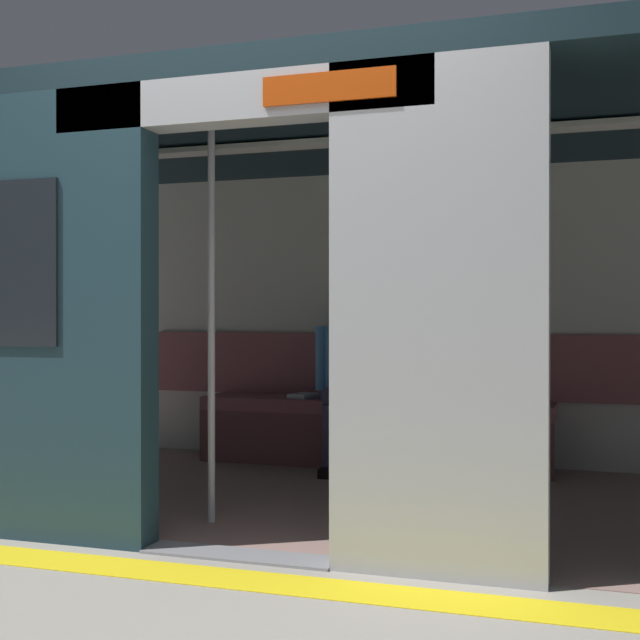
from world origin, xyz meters
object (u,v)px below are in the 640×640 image
at_px(handbag, 406,388).
at_px(person_seated, 353,368).
at_px(bench_seat, 371,416).
at_px(book, 304,395).
at_px(grab_pole_door, 211,319).
at_px(grab_pole_far, 356,319).
at_px(train_car, 316,243).

bearing_deg(handbag, person_seated, 17.80).
bearing_deg(bench_seat, handbag, -165.83).
bearing_deg(book, handbag, -163.53).
distance_m(person_seated, grab_pole_door, 1.75).
xyz_separation_m(bench_seat, grab_pole_far, (-0.37, 1.72, 0.67)).
height_order(bench_seat, grab_pole_far, grab_pole_far).
xyz_separation_m(bench_seat, person_seated, (0.11, 0.05, 0.33)).
distance_m(bench_seat, person_seated, 0.35).
bearing_deg(grab_pole_far, bench_seat, -77.87).
relative_size(train_car, bench_seat, 2.65).
distance_m(train_car, grab_pole_far, 0.89).
height_order(handbag, book, handbag).
xyz_separation_m(handbag, grab_pole_door, (0.60, 1.81, 0.47)).
bearing_deg(handbag, book, 1.95).
bearing_deg(book, person_seated, -178.04).
bearing_deg(train_car, book, -67.53).
bearing_deg(grab_pole_door, train_car, -114.74).
bearing_deg(grab_pole_door, person_seated, -98.56).
height_order(person_seated, handbag, person_seated).
relative_size(grab_pole_door, grab_pole_far, 1.00).
distance_m(person_seated, book, 0.44).
bearing_deg(bench_seat, grab_pole_far, 102.13).
relative_size(train_car, book, 29.09).
bearing_deg(person_seated, bench_seat, -155.31).
xyz_separation_m(bench_seat, grab_pole_door, (0.37, 1.75, 0.67)).
xyz_separation_m(bench_seat, book, (0.50, -0.03, 0.12)).
relative_size(person_seated, grab_pole_far, 0.58).
bearing_deg(grab_pole_door, grab_pole_far, -177.42).
bearing_deg(grab_pole_far, book, -63.69).
xyz_separation_m(handbag, grab_pole_far, (-0.14, 1.78, 0.47)).
distance_m(person_seated, grab_pole_far, 1.77).
bearing_deg(handbag, bench_seat, 14.17).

